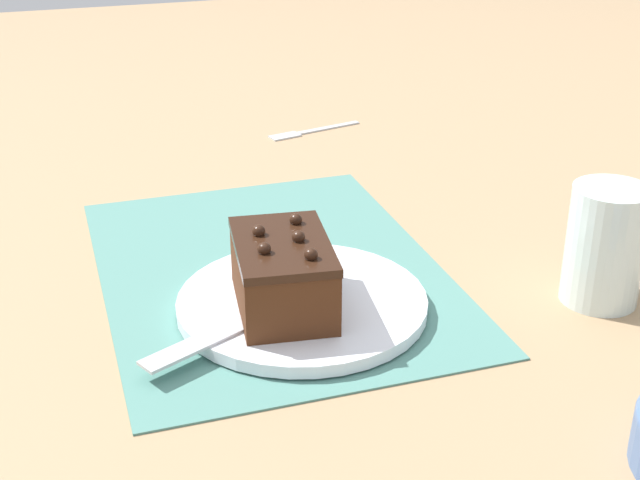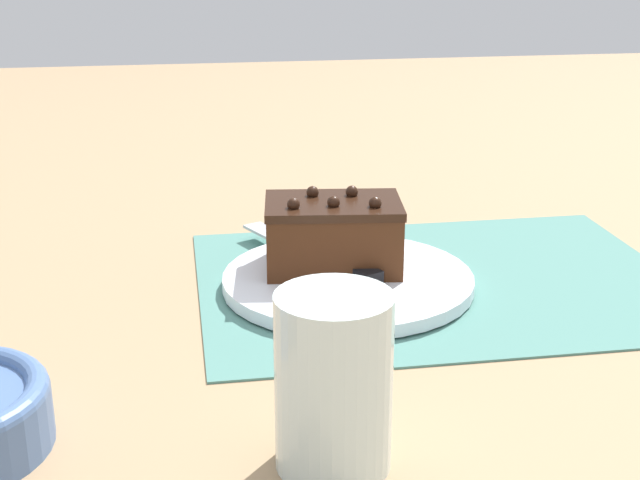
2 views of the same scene
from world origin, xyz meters
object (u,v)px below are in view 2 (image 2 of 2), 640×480
object	(u,v)px
cake_plate	(348,280)
serving_knife	(329,260)
drinking_glass	(334,382)
chocolate_cake	(333,234)

from	to	relation	value
cake_plate	serving_knife	distance (m)	0.03
serving_knife	drinking_glass	bearing A→B (deg)	-125.34
chocolate_cake	serving_knife	bearing A→B (deg)	-69.88
cake_plate	chocolate_cake	bearing A→B (deg)	-63.34
cake_plate	drinking_glass	distance (m)	0.29
chocolate_cake	serving_knife	size ratio (longest dim) A/B	0.67
serving_knife	drinking_glass	size ratio (longest dim) A/B	1.75
chocolate_cake	drinking_glass	bearing A→B (deg)	79.88
chocolate_cake	serving_knife	xyz separation A→B (m)	(0.00, -0.01, -0.03)
chocolate_cake	cake_plate	bearing A→B (deg)	116.66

